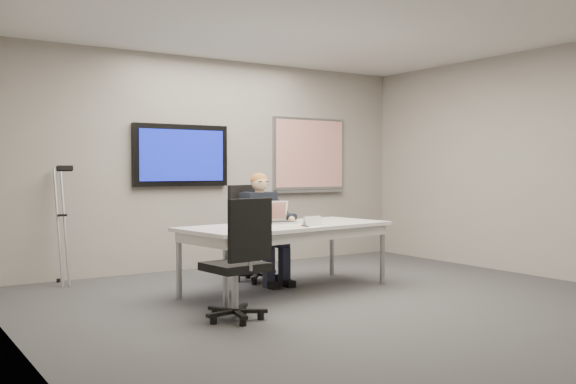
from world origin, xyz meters
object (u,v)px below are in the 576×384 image
office_chair_near (238,283)px  laptop (277,217)px  office_chair_far (254,251)px  seated_person (266,239)px  conference_table (287,232)px

office_chair_near → laptop: (1.12, 1.15, 0.45)m
office_chair_far → office_chair_near: size_ratio=1.06×
seated_person → laptop: 0.39m
laptop → office_chair_near: bearing=-121.4°
office_chair_far → laptop: office_chair_far is taller
seated_person → office_chair_near: bearing=-133.5°
conference_table → seated_person: bearing=77.6°
office_chair_far → seated_person: (0.01, -0.25, 0.16)m
office_chair_far → laptop: 0.68m
office_chair_far → seated_person: 0.30m
conference_table → laptop: bearing=78.4°
conference_table → office_chair_near: 1.48m
office_chair_far → seated_person: bearing=-102.3°
conference_table → seated_person: (0.04, 0.50, -0.13)m
conference_table → seated_person: seated_person is taller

